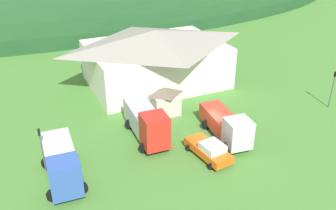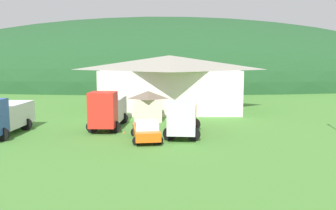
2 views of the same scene
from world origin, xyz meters
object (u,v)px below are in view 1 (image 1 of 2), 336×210
play_shed_cream (165,101)px  box_truck_blue (62,163)px  traffic_light_west (42,146)px  traffic_cone_near_pickup (174,147)px  service_pickup_orange (209,150)px  tow_truck_silver (227,125)px  depot_building (156,56)px  crane_truck_red (147,122)px  traffic_light_east (333,86)px

play_shed_cream → box_truck_blue: (-12.22, -6.89, 0.07)m
play_shed_cream → traffic_light_west: bearing=-159.7°
traffic_light_west → traffic_cone_near_pickup: (11.48, -1.24, -2.54)m
play_shed_cream → service_pickup_orange: size_ratio=0.63×
tow_truck_silver → service_pickup_orange: bearing=-51.6°
traffic_light_west → traffic_cone_near_pickup: traffic_light_west is taller
service_pickup_orange → traffic_light_west: 14.29m
depot_building → box_truck_blue: size_ratio=2.37×
play_shed_cream → crane_truck_red: size_ratio=0.42×
box_truck_blue → traffic_light_west: traffic_light_west is taller
traffic_cone_near_pickup → traffic_light_east: bearing=0.0°
tow_truck_silver → traffic_light_east: bearing=99.4°
depot_building → service_pickup_orange: bearing=-97.2°
depot_building → crane_truck_red: depot_building is taller
depot_building → traffic_light_east: size_ratio=4.12×
traffic_light_east → traffic_cone_near_pickup: traffic_light_east is taller
traffic_cone_near_pickup → traffic_light_west: bearing=173.8°
box_truck_blue → traffic_light_west: size_ratio=1.80×
crane_truck_red → service_pickup_orange: crane_truck_red is taller
play_shed_cream → crane_truck_red: (-3.64, -3.79, 0.17)m
service_pickup_orange → traffic_light_east: size_ratio=1.18×
depot_building → tow_truck_silver: size_ratio=2.37×
tow_truck_silver → traffic_light_east: 14.27m
box_truck_blue → traffic_light_west: (-1.17, 1.93, 0.83)m
depot_building → crane_truck_red: 13.57m
service_pickup_orange → tow_truck_silver: bearing=115.2°
depot_building → traffic_cone_near_pickup: (-4.29, -14.45, -3.57)m
depot_building → traffic_light_east: depot_building is taller
service_pickup_orange → traffic_cone_near_pickup: bearing=-150.6°
traffic_light_east → depot_building: bearing=136.3°
crane_truck_red → service_pickup_orange: bearing=39.0°
play_shed_cream → tow_truck_silver: 7.79m
play_shed_cream → traffic_light_east: traffic_light_east is taller
tow_truck_silver → service_pickup_orange: (-3.06, -1.96, -0.73)m
play_shed_cream → service_pickup_orange: bearing=-88.7°
tow_truck_silver → traffic_light_west: traffic_light_west is taller
box_truck_blue → service_pickup_orange: 12.63m
traffic_cone_near_pickup → box_truck_blue: bearing=-176.2°
service_pickup_orange → traffic_light_west: traffic_light_west is taller
tow_truck_silver → depot_building: bearing=-170.9°
play_shed_cream → tow_truck_silver: bearing=-65.2°
depot_building → crane_truck_red: size_ratio=2.30×
box_truck_blue → traffic_cone_near_pickup: bearing=96.8°
play_shed_cream → traffic_light_east: bearing=-19.5°
crane_truck_red → traffic_light_west: (-9.75, -1.17, 0.73)m
box_truck_blue → depot_building: bearing=139.0°
traffic_light_west → depot_building: bearing=40.0°
box_truck_blue → crane_truck_red: crane_truck_red is taller
box_truck_blue → service_pickup_orange: (12.42, -2.14, -0.89)m
box_truck_blue → traffic_light_east: 29.71m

